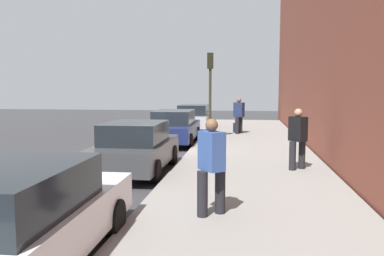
{
  "coord_description": "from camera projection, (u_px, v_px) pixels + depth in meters",
  "views": [
    {
      "loc": [
        -15.57,
        -3.1,
        2.52
      ],
      "look_at": [
        0.11,
        -1.02,
        0.91
      ],
      "focal_mm": 37.46,
      "sensor_mm": 36.0,
      "label": 1
    }
  ],
  "objects": [
    {
      "name": "parked_car_charcoal",
      "position": [
        136.0,
        147.0,
        11.77
      ],
      "size": [
        4.2,
        1.91,
        1.51
      ],
      "color": "black",
      "rests_on": "ground"
    },
    {
      "name": "sidewalk",
      "position": [
        250.0,
        150.0,
        15.57
      ],
      "size": [
        28.0,
        4.6,
        0.15
      ],
      "primitive_type": "cube",
      "color": "gray",
      "rests_on": "ground"
    },
    {
      "name": "parked_car_navy",
      "position": [
        175.0,
        127.0,
        17.83
      ],
      "size": [
        4.63,
        1.95,
        1.51
      ],
      "color": "black",
      "rests_on": "ground"
    },
    {
      "name": "pedestrian_navy_coat",
      "position": [
        239.0,
        115.0,
        20.55
      ],
      "size": [
        0.57,
        0.58,
        1.84
      ],
      "color": "black",
      "rests_on": "sidewalk"
    },
    {
      "name": "rolling_suitcase",
      "position": [
        235.0,
        128.0,
        21.15
      ],
      "size": [
        0.34,
        0.22,
        0.86
      ],
      "color": "#191E38",
      "rests_on": "sidewalk"
    },
    {
      "name": "pedestrian_blue_coat",
      "position": [
        212.0,
        164.0,
        7.37
      ],
      "size": [
        0.57,
        0.54,
        1.8
      ],
      "color": "black",
      "rests_on": "sidewalk"
    },
    {
      "name": "ground_plane",
      "position": [
        166.0,
        151.0,
        16.01
      ],
      "size": [
        56.0,
        56.0,
        0.0
      ],
      "primitive_type": "plane",
      "color": "#333335"
    },
    {
      "name": "parked_car_silver",
      "position": [
        194.0,
        117.0,
        23.68
      ],
      "size": [
        4.68,
        1.97,
        1.51
      ],
      "color": "black",
      "rests_on": "ground"
    },
    {
      "name": "pedestrian_black_coat",
      "position": [
        298.0,
        137.0,
        11.52
      ],
      "size": [
        0.56,
        0.54,
        1.76
      ],
      "color": "black",
      "rests_on": "sidewalk"
    },
    {
      "name": "parked_car_white",
      "position": [
        18.0,
        221.0,
        5.3
      ],
      "size": [
        4.72,
        1.96,
        1.51
      ],
      "color": "black",
      "rests_on": "ground"
    },
    {
      "name": "lane_stripe_centre",
      "position": [
        90.0,
        149.0,
        16.43
      ],
      "size": [
        28.0,
        0.14,
        0.01
      ],
      "primitive_type": "cube",
      "color": "gold",
      "rests_on": "ground"
    },
    {
      "name": "traffic_light_pole",
      "position": [
        210.0,
        81.0,
        18.1
      ],
      "size": [
        0.35,
        0.26,
        3.91
      ],
      "color": "#2D2D19",
      "rests_on": "sidewalk"
    }
  ]
}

